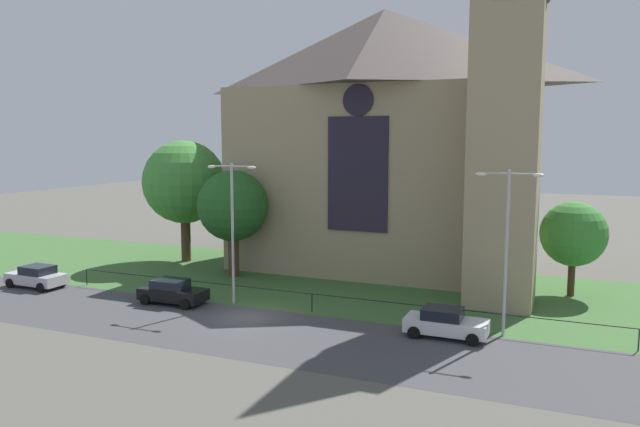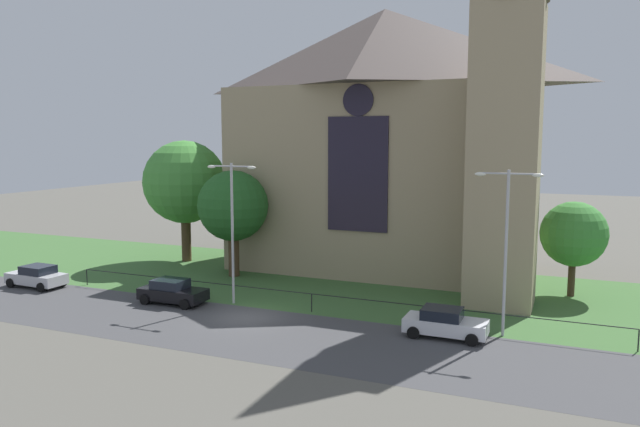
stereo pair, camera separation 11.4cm
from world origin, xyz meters
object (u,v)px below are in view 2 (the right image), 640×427
Objects in this scene: tree_right_far at (574,234)px; parked_car_white at (445,323)px; tree_right_near at (497,246)px; parked_car_silver at (37,276)px; church_building at (391,137)px; streetlamp_far at (507,232)px; parked_car_black at (172,292)px; tree_left_near at (233,206)px; tree_left_far at (185,182)px; streetlamp_near at (232,216)px.

tree_right_far reaches higher than parked_car_white.
parked_car_silver is at bearing -165.50° from tree_right_near.
church_building is 17.59m from streetlamp_far.
tree_right_near is at bearing 21.70° from parked_car_black.
tree_left_near is 9.26m from parked_car_black.
parked_car_white is at bearing -25.18° from tree_left_far.
tree_right_far is 36.12m from parked_car_silver.
streetlamp_far is at bearing 26.42° from parked_car_white.
tree_left_near reaches higher than parked_car_white.
tree_right_far is 1.47× the size of parked_car_white.
streetlamp_far is (10.12, -13.55, -4.81)m from church_building.
parked_car_silver is 1.01× the size of parked_car_black.
tree_left_far is 1.27× the size of tree_left_near.
tree_left_far is 14.37m from streetlamp_near.
church_building is at bearing 35.09° from tree_left_near.
parked_car_silver is (-4.24, -11.53, -5.84)m from tree_left_far.
tree_right_near is 0.63× the size of streetlamp_far.
church_building reaches higher than tree_right_near.
tree_left_near is at bearing 161.84° from streetlamp_far.
tree_left_far reaches higher than tree_right_near.
parked_car_black is at bearing -122.24° from church_building.
tree_right_far is (23.24, 3.47, -1.15)m from tree_left_near.
church_building is 13.47m from tree_right_near.
streetlamp_far is at bearing 4.03° from parked_car_black.
parked_car_white is (13.41, -1.36, -4.76)m from streetlamp_near.
tree_left_far reaches higher than streetlamp_near.
streetlamp_near is 2.07× the size of parked_car_black.
parked_car_white is at bearing -153.60° from streetlamp_far.
parked_car_white is (16.88, 0.15, 0.00)m from parked_car_black.
church_building is at bearing 165.22° from tree_right_far.
parked_car_silver is at bearing -176.86° from streetlamp_far.
parked_car_white is (7.37, -14.92, -9.53)m from church_building.
parked_car_white is at bearing -102.39° from tree_right_near.
tree_left_far reaches higher than tree_left_near.
streetlamp_near is (3.90, -6.58, 0.28)m from tree_left_near.
church_building is 13.15m from tree_left_near.
tree_right_near is at bearing -136.80° from tree_right_far.
streetlamp_near is 6.08m from parked_car_black.
church_building is 3.30× the size of tree_left_near.
tree_right_near is 30.79m from parked_car_silver.
church_building is at bearing 66.00° from streetlamp_near.
parked_car_white is (-2.75, -1.36, -4.71)m from streetlamp_far.
tree_right_far is 0.71× the size of streetlamp_near.
tree_right_near is 16.27m from streetlamp_near.
streetlamp_near reaches higher than parked_car_silver.
streetlamp_far is at bearing -175.01° from parked_car_silver.
streetlamp_near is 15.50m from parked_car_silver.
parked_car_silver is (-14.66, -1.69, -4.76)m from streetlamp_near.
church_building is at bearing 139.91° from tree_right_near.
tree_left_far is at bearing 159.68° from streetlamp_far.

